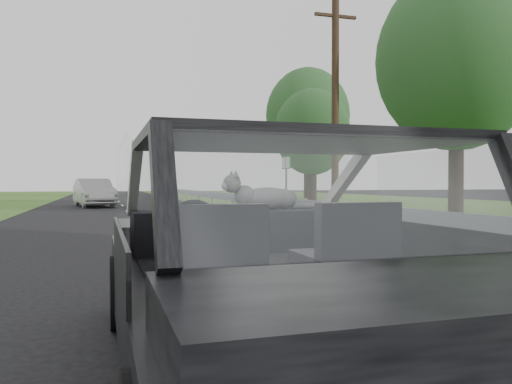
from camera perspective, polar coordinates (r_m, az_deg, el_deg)
ground at (r=3.31m, az=1.48°, el=-20.25°), size 140.00×140.00×0.00m
subject_car at (r=3.12m, az=1.49°, el=-7.73°), size 1.80×4.00×1.45m
dashboard at (r=3.69m, az=-1.61°, el=-4.39°), size 1.58×0.45×0.30m
driver_seat at (r=2.71m, az=-4.60°, el=-5.75°), size 0.50×0.72×0.42m
passenger_seat at (r=2.99m, az=10.61°, el=-5.13°), size 0.50×0.72×0.42m
steering_wheel at (r=3.31m, az=-6.94°, el=-3.82°), size 0.36×0.36×0.04m
cat at (r=3.76m, az=1.26°, el=-0.56°), size 0.67×0.32×0.29m
guardrail at (r=13.97m, az=5.11°, el=-1.48°), size 0.05×90.00×0.32m
other_car at (r=26.28m, az=-18.02°, el=-0.06°), size 2.45×4.53×1.41m
highway_sign at (r=23.70m, az=3.48°, el=1.13°), size 0.14×0.98×2.45m
utility_pole at (r=17.34m, az=9.04°, el=9.67°), size 0.29×0.29×7.60m
tree_1 at (r=19.77m, az=21.95°, el=10.20°), size 6.50×6.50×8.73m
tree_2 at (r=25.99m, az=6.43°, el=4.91°), size 4.90×4.90×5.89m
tree_3 at (r=38.76m, az=5.91°, el=6.50°), size 8.53×8.53×9.74m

